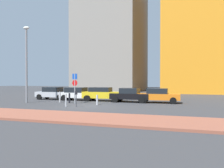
{
  "coord_description": "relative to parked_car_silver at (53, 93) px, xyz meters",
  "views": [
    {
      "loc": [
        9.01,
        -19.12,
        2.29
      ],
      "look_at": [
        1.29,
        3.79,
        1.89
      ],
      "focal_mm": 39.07,
      "sensor_mm": 36.0,
      "label": 1
    }
  ],
  "objects": [
    {
      "name": "street_lamp",
      "position": [
        -0.17,
        -4.56,
        3.69
      ],
      "size": [
        0.7,
        0.36,
        7.63
      ],
      "color": "gray",
      "rests_on": "ground"
    },
    {
      "name": "traffic_bollard_far",
      "position": [
        3.97,
        -3.31,
        -0.26
      ],
      "size": [
        0.17,
        0.17,
        0.99
      ],
      "primitive_type": "cylinder",
      "color": "black",
      "rests_on": "ground"
    },
    {
      "name": "ground_plane",
      "position": [
        6.71,
        -5.78,
        -0.75
      ],
      "size": [
        120.0,
        120.0,
        0.0
      ],
      "primitive_type": "plane",
      "color": "#38383A"
    },
    {
      "name": "traffic_bollard_mid",
      "position": [
        5.28,
        -6.34,
        -0.21
      ],
      "size": [
        0.13,
        0.13,
        1.09
      ],
      "primitive_type": "cylinder",
      "color": "#B7B7BC",
      "rests_on": "ground"
    },
    {
      "name": "parked_car_white",
      "position": [
        3.29,
        -0.11,
        0.01
      ],
      "size": [
        4.06,
        2.15,
        1.45
      ],
      "color": "white",
      "rests_on": "ground"
    },
    {
      "name": "building_colorful_midrise",
      "position": [
        20.1,
        24.53,
        11.29
      ],
      "size": [
        19.44,
        17.1,
        24.1
      ],
      "primitive_type": "cube",
      "color": "orange",
      "rests_on": "ground"
    },
    {
      "name": "parking_meter",
      "position": [
        6.3,
        -6.43,
        0.12
      ],
      "size": [
        0.18,
        0.14,
        1.34
      ],
      "color": "#4C4C51",
      "rests_on": "ground"
    },
    {
      "name": "sidewalk_brick",
      "position": [
        6.71,
        -11.89,
        -0.68
      ],
      "size": [
        40.0,
        3.86,
        0.14
      ],
      "primitive_type": "cube",
      "color": "#93513D",
      "rests_on": "ground"
    },
    {
      "name": "parked_car_yellow",
      "position": [
        6.3,
        -0.12,
        0.03
      ],
      "size": [
        4.5,
        2.06,
        1.49
      ],
      "color": "gold",
      "rests_on": "ground"
    },
    {
      "name": "building_under_construction",
      "position": [
        -1.55,
        26.39,
        11.65
      ],
      "size": [
        13.11,
        15.55,
        24.81
      ],
      "primitive_type": "cube",
      "color": "gray",
      "rests_on": "ground"
    },
    {
      "name": "parked_car_orange",
      "position": [
        12.36,
        -0.41,
        -0.0
      ],
      "size": [
        4.25,
        2.16,
        1.45
      ],
      "color": "orange",
      "rests_on": "ground"
    },
    {
      "name": "traffic_bollard_edge",
      "position": [
        7.34,
        -4.28,
        -0.29
      ],
      "size": [
        0.17,
        0.17,
        0.93
      ],
      "primitive_type": "cylinder",
      "color": "#B7B7BC",
      "rests_on": "ground"
    },
    {
      "name": "traffic_bollard_near",
      "position": [
        2.78,
        -3.14,
        -0.21
      ],
      "size": [
        0.16,
        0.16,
        1.09
      ],
      "primitive_type": "cylinder",
      "color": "#B7B7BC",
      "rests_on": "ground"
    },
    {
      "name": "parking_sign_post",
      "position": [
        4.71,
        -3.59,
        1.09
      ],
      "size": [
        0.6,
        0.13,
        2.93
      ],
      "color": "gray",
      "rests_on": "ground"
    },
    {
      "name": "parked_car_black",
      "position": [
        9.49,
        -0.55,
        -0.01
      ],
      "size": [
        4.08,
        1.96,
        1.45
      ],
      "color": "black",
      "rests_on": "ground"
    },
    {
      "name": "parked_car_silver",
      "position": [
        0.0,
        0.0,
        0.0
      ],
      "size": [
        3.95,
        1.98,
        1.45
      ],
      "color": "#B7BABF",
      "rests_on": "ground"
    }
  ]
}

